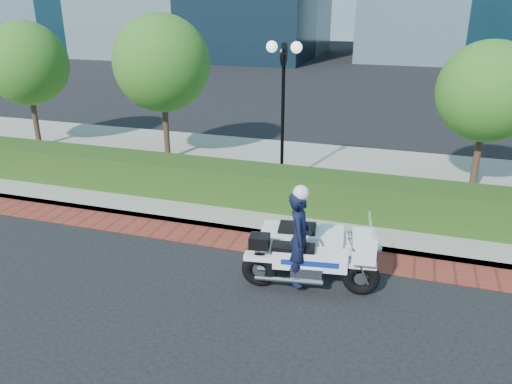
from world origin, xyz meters
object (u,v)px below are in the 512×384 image
(tree_a, at_px, (26,64))
(tree_b, at_px, (162,64))
(tree_c, at_px, (488,92))
(police_motorcycle, at_px, (306,246))
(lamppost, at_px, (283,92))

(tree_a, height_order, tree_b, tree_b)
(tree_c, xyz_separation_m, police_motorcycle, (-3.68, -6.20, -2.28))
(tree_a, bearing_deg, police_motorcycle, -27.68)
(lamppost, relative_size, tree_b, 0.86)
(tree_b, distance_m, tree_c, 10.01)
(police_motorcycle, bearing_deg, tree_a, 143.68)
(tree_a, distance_m, police_motorcycle, 13.57)
(tree_a, height_order, tree_c, tree_a)
(tree_a, xyz_separation_m, tree_c, (15.50, -0.00, -0.18))
(tree_a, relative_size, police_motorcycle, 1.67)
(tree_c, height_order, police_motorcycle, tree_c)
(lamppost, distance_m, tree_c, 5.65)
(tree_a, xyz_separation_m, tree_b, (5.50, 0.00, 0.21))
(tree_b, xyz_separation_m, tree_c, (10.00, -0.00, -0.39))
(lamppost, height_order, tree_b, tree_b)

